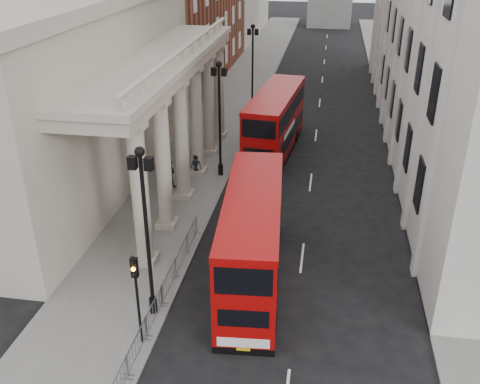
{
  "coord_description": "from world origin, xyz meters",
  "views": [
    {
      "loc": [
        6.72,
        -15.16,
        16.24
      ],
      "look_at": [
        2.1,
        12.47,
        2.53
      ],
      "focal_mm": 40.0,
      "sensor_mm": 36.0,
      "label": 1
    }
  ],
  "objects_px": {
    "traffic_light": "(136,285)",
    "pedestrian_a": "(165,180)",
    "lamp_post_mid": "(220,112)",
    "pedestrian_b": "(169,174)",
    "lamp_post_north": "(253,62)",
    "bus_far": "(275,122)",
    "bus_near": "(252,237)",
    "lamp_post_south": "(146,223)",
    "pedestrian_c": "(196,165)"
  },
  "relations": [
    {
      "from": "traffic_light",
      "to": "pedestrian_a",
      "type": "height_order",
      "value": "traffic_light"
    },
    {
      "from": "lamp_post_mid",
      "to": "pedestrian_b",
      "type": "relative_size",
      "value": 4.34
    },
    {
      "from": "lamp_post_north",
      "to": "bus_far",
      "type": "distance_m",
      "value": 11.4
    },
    {
      "from": "lamp_post_north",
      "to": "pedestrian_a",
      "type": "relative_size",
      "value": 5.11
    },
    {
      "from": "lamp_post_north",
      "to": "bus_near",
      "type": "bearing_deg",
      "value": -81.7
    },
    {
      "from": "lamp_post_mid",
      "to": "lamp_post_north",
      "type": "relative_size",
      "value": 1.0
    },
    {
      "from": "lamp_post_north",
      "to": "pedestrian_b",
      "type": "relative_size",
      "value": 4.34
    },
    {
      "from": "lamp_post_south",
      "to": "pedestrian_b",
      "type": "height_order",
      "value": "lamp_post_south"
    },
    {
      "from": "lamp_post_south",
      "to": "bus_near",
      "type": "bearing_deg",
      "value": 40.46
    },
    {
      "from": "pedestrian_b",
      "to": "lamp_post_mid",
      "type": "bearing_deg",
      "value": -143.0
    },
    {
      "from": "lamp_post_north",
      "to": "pedestrian_a",
      "type": "xyz_separation_m",
      "value": [
        -3.21,
        -19.25,
        -3.98
      ]
    },
    {
      "from": "pedestrian_b",
      "to": "pedestrian_a",
      "type": "bearing_deg",
      "value": 78.97
    },
    {
      "from": "pedestrian_c",
      "to": "bus_near",
      "type": "bearing_deg",
      "value": -54.98
    },
    {
      "from": "bus_far",
      "to": "lamp_post_north",
      "type": "bearing_deg",
      "value": 113.31
    },
    {
      "from": "bus_near",
      "to": "pedestrian_c",
      "type": "distance_m",
      "value": 13.55
    },
    {
      "from": "lamp_post_north",
      "to": "bus_far",
      "type": "relative_size",
      "value": 0.71
    },
    {
      "from": "lamp_post_south",
      "to": "pedestrian_b",
      "type": "xyz_separation_m",
      "value": [
        -3.11,
        13.42,
        -3.83
      ]
    },
    {
      "from": "pedestrian_a",
      "to": "pedestrian_b",
      "type": "distance_m",
      "value": 0.7
    },
    {
      "from": "pedestrian_b",
      "to": "pedestrian_c",
      "type": "bearing_deg",
      "value": -124.45
    },
    {
      "from": "lamp_post_south",
      "to": "lamp_post_mid",
      "type": "distance_m",
      "value": 16.0
    },
    {
      "from": "traffic_light",
      "to": "bus_far",
      "type": "bearing_deg",
      "value": 82.0
    },
    {
      "from": "bus_near",
      "to": "pedestrian_b",
      "type": "distance_m",
      "value": 12.35
    },
    {
      "from": "lamp_post_mid",
      "to": "lamp_post_north",
      "type": "xyz_separation_m",
      "value": [
        0.0,
        16.0,
        0.0
      ]
    },
    {
      "from": "lamp_post_south",
      "to": "pedestrian_c",
      "type": "relative_size",
      "value": 5.16
    },
    {
      "from": "bus_far",
      "to": "lamp_post_mid",
      "type": "bearing_deg",
      "value": -116.59
    },
    {
      "from": "lamp_post_mid",
      "to": "lamp_post_south",
      "type": "bearing_deg",
      "value": -90.0
    },
    {
      "from": "pedestrian_a",
      "to": "pedestrian_c",
      "type": "bearing_deg",
      "value": 63.7
    },
    {
      "from": "bus_near",
      "to": "pedestrian_a",
      "type": "height_order",
      "value": "bus_near"
    },
    {
      "from": "lamp_post_mid",
      "to": "bus_near",
      "type": "bearing_deg",
      "value": -71.58
    },
    {
      "from": "pedestrian_a",
      "to": "pedestrian_c",
      "type": "xyz_separation_m",
      "value": [
        1.48,
        2.89,
        -0.01
      ]
    },
    {
      "from": "traffic_light",
      "to": "pedestrian_b",
      "type": "xyz_separation_m",
      "value": [
        -3.21,
        15.44,
        -2.03
      ]
    },
    {
      "from": "lamp_post_mid",
      "to": "bus_far",
      "type": "distance_m",
      "value": 6.75
    },
    {
      "from": "pedestrian_c",
      "to": "lamp_post_south",
      "type": "bearing_deg",
      "value": -74.58
    },
    {
      "from": "bus_far",
      "to": "pedestrian_b",
      "type": "distance_m",
      "value": 10.37
    },
    {
      "from": "lamp_post_north",
      "to": "traffic_light",
      "type": "relative_size",
      "value": 1.93
    },
    {
      "from": "traffic_light",
      "to": "bus_near",
      "type": "distance_m",
      "value": 6.9
    },
    {
      "from": "lamp_post_south",
      "to": "pedestrian_a",
      "type": "distance_m",
      "value": 13.73
    },
    {
      "from": "lamp_post_north",
      "to": "bus_near",
      "type": "xyz_separation_m",
      "value": [
        4.15,
        -28.46,
        -2.38
      ]
    },
    {
      "from": "lamp_post_north",
      "to": "pedestrian_c",
      "type": "height_order",
      "value": "lamp_post_north"
    },
    {
      "from": "lamp_post_south",
      "to": "traffic_light",
      "type": "distance_m",
      "value": 2.71
    },
    {
      "from": "traffic_light",
      "to": "bus_near",
      "type": "bearing_deg",
      "value": 53.92
    },
    {
      "from": "traffic_light",
      "to": "pedestrian_b",
      "type": "relative_size",
      "value": 2.24
    },
    {
      "from": "lamp_post_south",
      "to": "pedestrian_a",
      "type": "bearing_deg",
      "value": 104.13
    },
    {
      "from": "lamp_post_north",
      "to": "pedestrian_c",
      "type": "bearing_deg",
      "value": -96.05
    },
    {
      "from": "bus_far",
      "to": "bus_near",
      "type": "bearing_deg",
      "value": -81.89
    },
    {
      "from": "bus_near",
      "to": "pedestrian_c",
      "type": "bearing_deg",
      "value": 111.35
    },
    {
      "from": "lamp_post_mid",
      "to": "bus_near",
      "type": "relative_size",
      "value": 0.73
    },
    {
      "from": "lamp_post_north",
      "to": "bus_far",
      "type": "height_order",
      "value": "lamp_post_north"
    },
    {
      "from": "bus_far",
      "to": "pedestrian_c",
      "type": "relative_size",
      "value": 7.3
    },
    {
      "from": "traffic_light",
      "to": "pedestrian_b",
      "type": "distance_m",
      "value": 15.9
    }
  ]
}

